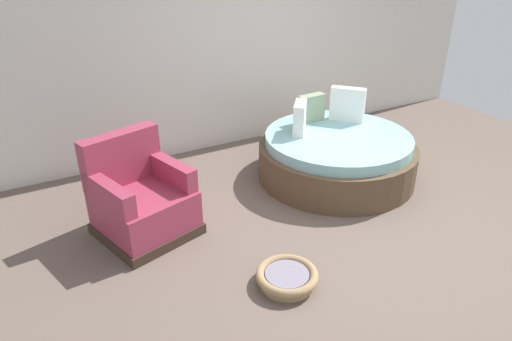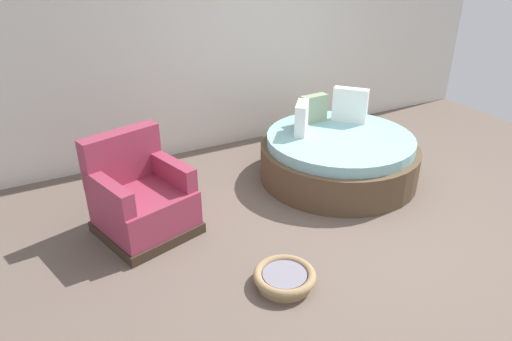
{
  "view_description": "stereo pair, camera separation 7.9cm",
  "coord_description": "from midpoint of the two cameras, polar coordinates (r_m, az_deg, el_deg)",
  "views": [
    {
      "loc": [
        -2.63,
        -2.86,
        2.54
      ],
      "look_at": [
        -0.72,
        0.58,
        0.55
      ],
      "focal_mm": 32.67,
      "sensor_mm": 36.0,
      "label": 1
    },
    {
      "loc": [
        -2.56,
        -2.9,
        2.54
      ],
      "look_at": [
        -0.72,
        0.58,
        0.55
      ],
      "focal_mm": 32.67,
      "sensor_mm": 36.0,
      "label": 2
    }
  ],
  "objects": [
    {
      "name": "ground_plane",
      "position": [
        4.64,
        11.88,
        -7.14
      ],
      "size": [
        8.0,
        8.0,
        0.02
      ],
      "primitive_type": "cube",
      "color": "#66564C"
    },
    {
      "name": "back_wall",
      "position": [
        6.09,
        -2.21,
        16.07
      ],
      "size": [
        8.0,
        0.12,
        2.81
      ],
      "primitive_type": "cube",
      "color": "silver",
      "rests_on": "ground_plane"
    },
    {
      "name": "round_daybed",
      "position": [
        5.46,
        10.43,
        1.76
      ],
      "size": [
        1.8,
        1.8,
        0.94
      ],
      "color": "brown",
      "rests_on": "ground_plane"
    },
    {
      "name": "red_armchair",
      "position": [
        4.49,
        -13.42,
        -3.49
      ],
      "size": [
        0.99,
        0.99,
        0.94
      ],
      "color": "#38281E",
      "rests_on": "ground_plane"
    },
    {
      "name": "pet_basket",
      "position": [
        3.86,
        4.12,
        -12.95
      ],
      "size": [
        0.51,
        0.51,
        0.13
      ],
      "color": "#9E7F56",
      "rests_on": "ground_plane"
    }
  ]
}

